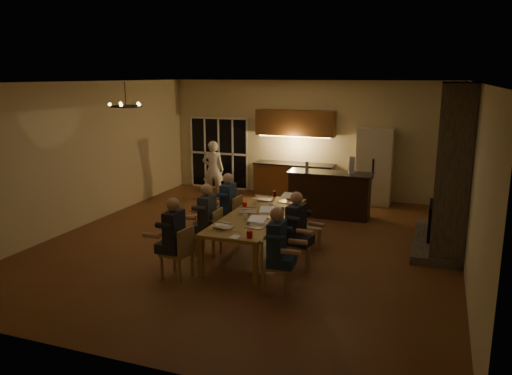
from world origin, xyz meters
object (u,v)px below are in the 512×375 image
at_px(laptop_a, 223,221).
at_px(bar_bottle, 307,166).
at_px(person_left_far, 228,206).
at_px(mug_mid, 270,206).
at_px(can_cola, 275,194).
at_px(chair_right_far, 310,226).
at_px(person_right_mid, 296,230).
at_px(redcup_mid, 245,205).
at_px(redcup_near, 250,234).
at_px(chair_left_far, 229,217).
at_px(person_right_near, 277,251).
at_px(standing_person, 213,170).
at_px(laptop_e, 265,195).
at_px(chandelier, 126,106).
at_px(laptop_f, 287,197).
at_px(dining_table, 258,234).
at_px(mug_back, 255,201).
at_px(redcup_far, 289,196).
at_px(chair_left_near, 177,253).
at_px(plate_far, 291,207).
at_px(laptop_c, 248,207).
at_px(person_left_mid, 207,220).
at_px(can_silver, 248,221).
at_px(laptop_d, 268,212).
at_px(bar_island, 329,194).
at_px(bar_blender, 352,165).
at_px(refrigerator, 375,166).
at_px(chair_left_mid, 208,232).
at_px(mug_front, 245,217).
at_px(laptop_b, 255,221).
at_px(plate_near, 262,225).
at_px(chair_right_mid, 298,244).
at_px(can_right, 283,210).
at_px(person_left_near, 174,238).

distance_m(laptop_a, bar_bottle, 3.89).
xyz_separation_m(person_left_far, mug_mid, (0.93, -0.07, 0.11)).
bearing_deg(can_cola, chair_right_far, -40.05).
height_order(person_right_mid, redcup_mid, person_right_mid).
bearing_deg(redcup_near, chair_left_far, 121.68).
height_order(person_right_near, standing_person, standing_person).
distance_m(person_left_far, laptop_e, 0.82).
bearing_deg(chandelier, laptop_f, 28.64).
distance_m(dining_table, laptop_a, 1.12).
distance_m(mug_back, redcup_mid, 0.40).
bearing_deg(mug_back, person_right_mid, -46.02).
bearing_deg(redcup_far, mug_back, -131.21).
relative_size(dining_table, bar_bottle, 12.59).
relative_size(chair_left_near, laptop_e, 2.78).
distance_m(redcup_mid, plate_far, 0.92).
distance_m(standing_person, laptop_c, 4.30).
bearing_deg(person_left_mid, plate_far, 130.04).
height_order(person_left_far, can_silver, person_left_far).
xyz_separation_m(laptop_d, redcup_mid, (-0.64, 0.47, -0.05)).
bearing_deg(plate_far, chair_left_far, -176.42).
relative_size(laptop_f, redcup_far, 2.67).
xyz_separation_m(bar_island, person_right_mid, (0.15, -3.47, 0.15)).
relative_size(can_cola, bar_blender, 0.30).
bearing_deg(laptop_a, refrigerator, -100.46).
bearing_deg(laptop_e, plate_far, 148.21).
relative_size(person_left_far, mug_back, 13.80).
distance_m(can_cola, plate_far, 0.94).
relative_size(chair_left_near, chair_left_far, 1.00).
xyz_separation_m(chair_left_mid, laptop_c, (0.62, 0.51, 0.42)).
bearing_deg(mug_front, laptop_b, -49.75).
bearing_deg(bar_bottle, standing_person, 164.91).
xyz_separation_m(chair_left_mid, plate_far, (1.27, 1.16, 0.31)).
distance_m(laptop_b, can_cola, 2.28).
height_order(mug_back, redcup_near, redcup_near).
xyz_separation_m(laptop_a, laptop_e, (0.03, 2.08, 0.00)).
bearing_deg(redcup_mid, laptop_a, -84.49).
height_order(chair_left_far, laptop_b, laptop_b).
distance_m(chair_right_far, person_right_mid, 1.16).
bearing_deg(plate_far, bar_bottle, 96.17).
relative_size(refrigerator, bar_blender, 4.96).
distance_m(bar_island, bar_bottle, 0.86).
xyz_separation_m(person_left_far, plate_near, (1.18, -1.22, 0.07)).
distance_m(laptop_f, can_cola, 0.54).
height_order(chair_right_mid, can_right, chair_right_mid).
xyz_separation_m(person_left_mid, redcup_mid, (0.43, 0.82, 0.12)).
xyz_separation_m(person_left_mid, redcup_far, (1.04, 1.83, 0.12)).
bearing_deg(chair_left_near, mug_front, 155.64).
xyz_separation_m(laptop_d, redcup_far, (-0.02, 1.48, -0.05)).
bearing_deg(laptop_f, person_left_near, -100.47).
height_order(mug_front, bar_bottle, bar_bottle).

